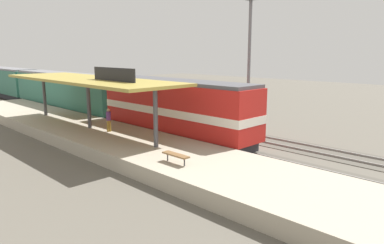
{
  "coord_description": "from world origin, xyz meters",
  "views": [
    {
      "loc": [
        -18.16,
        -24.66,
        6.61
      ],
      "look_at": [
        -1.38,
        -7.9,
        2.0
      ],
      "focal_mm": 33.56,
      "sensor_mm": 36.0,
      "label": 1
    }
  ],
  "objects_px": {
    "passenger_carriage_front": "(66,92)",
    "light_mast": "(250,31)",
    "person_waiting": "(109,119)",
    "passenger_carriage_rear": "(2,81)",
    "locomotive": "(175,109)",
    "platform_bench": "(176,155)"
  },
  "relations": [
    {
      "from": "locomotive",
      "to": "passenger_carriage_rear",
      "type": "xyz_separation_m",
      "value": [
        0.0,
        38.8,
        -0.1
      ]
    },
    {
      "from": "passenger_carriage_front",
      "to": "light_mast",
      "type": "xyz_separation_m",
      "value": [
        7.8,
        -19.08,
        6.08
      ]
    },
    {
      "from": "platform_bench",
      "to": "locomotive",
      "type": "xyz_separation_m",
      "value": [
        6.0,
        6.62,
        1.07
      ]
    },
    {
      "from": "platform_bench",
      "to": "locomotive",
      "type": "distance_m",
      "value": 9.0
    },
    {
      "from": "passenger_carriage_front",
      "to": "passenger_carriage_rear",
      "type": "bearing_deg",
      "value": 90.0
    },
    {
      "from": "locomotive",
      "to": "passenger_carriage_front",
      "type": "height_order",
      "value": "locomotive"
    },
    {
      "from": "passenger_carriage_rear",
      "to": "person_waiting",
      "type": "height_order",
      "value": "passenger_carriage_rear"
    },
    {
      "from": "passenger_carriage_front",
      "to": "light_mast",
      "type": "relative_size",
      "value": 1.71
    },
    {
      "from": "passenger_carriage_rear",
      "to": "light_mast",
      "type": "distance_m",
      "value": 41.08
    },
    {
      "from": "platform_bench",
      "to": "locomotive",
      "type": "height_order",
      "value": "locomotive"
    },
    {
      "from": "locomotive",
      "to": "person_waiting",
      "type": "xyz_separation_m",
      "value": [
        -4.28,
        2.51,
        -0.56
      ]
    },
    {
      "from": "locomotive",
      "to": "light_mast",
      "type": "distance_m",
      "value": 9.89
    },
    {
      "from": "platform_bench",
      "to": "person_waiting",
      "type": "bearing_deg",
      "value": 79.31
    },
    {
      "from": "passenger_carriage_front",
      "to": "light_mast",
      "type": "bearing_deg",
      "value": -67.76
    },
    {
      "from": "platform_bench",
      "to": "passenger_carriage_rear",
      "type": "distance_m",
      "value": 45.82
    },
    {
      "from": "platform_bench",
      "to": "person_waiting",
      "type": "height_order",
      "value": "person_waiting"
    },
    {
      "from": "locomotive",
      "to": "passenger_carriage_front",
      "type": "bearing_deg",
      "value": 90.0
    },
    {
      "from": "passenger_carriage_rear",
      "to": "person_waiting",
      "type": "xyz_separation_m",
      "value": [
        -4.28,
        -36.29,
        -0.46
      ]
    },
    {
      "from": "passenger_carriage_rear",
      "to": "locomotive",
      "type": "bearing_deg",
      "value": -90.0
    },
    {
      "from": "light_mast",
      "to": "person_waiting",
      "type": "distance_m",
      "value": 14.2
    },
    {
      "from": "light_mast",
      "to": "person_waiting",
      "type": "xyz_separation_m",
      "value": [
        -12.08,
        3.58,
        -6.54
      ]
    },
    {
      "from": "platform_bench",
      "to": "light_mast",
      "type": "height_order",
      "value": "light_mast"
    }
  ]
}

